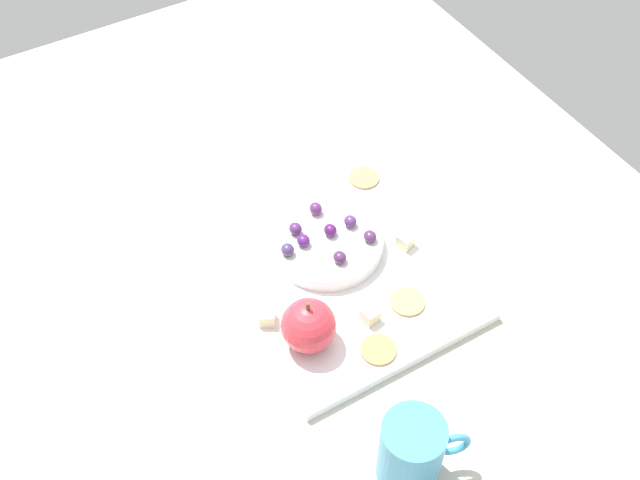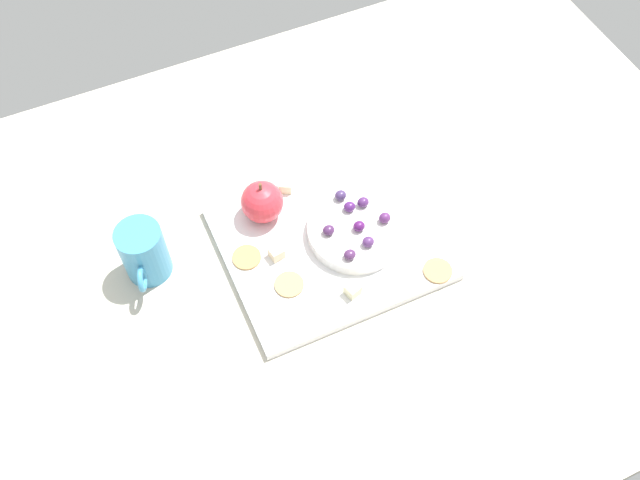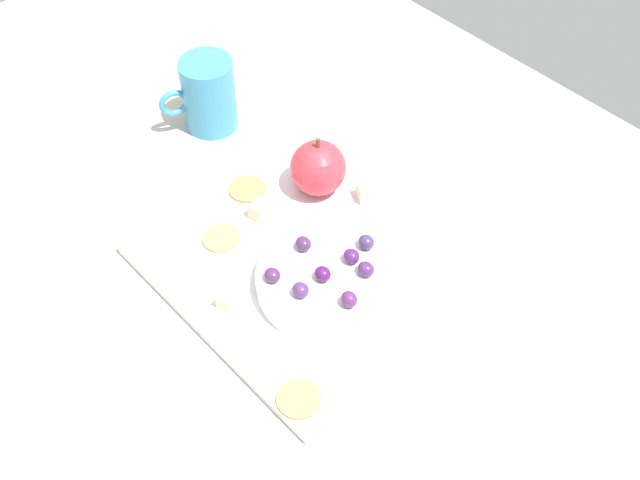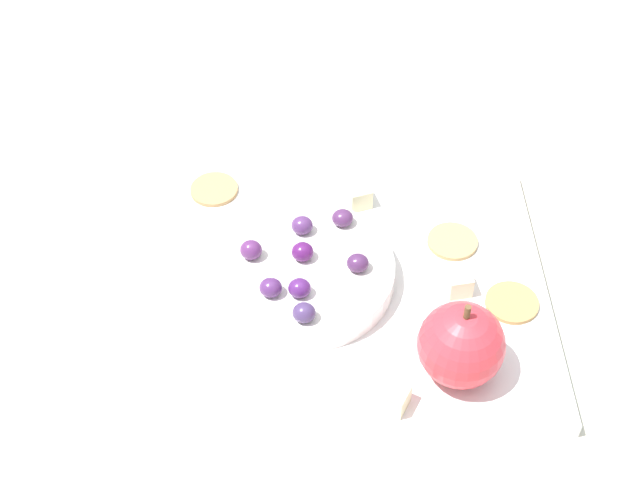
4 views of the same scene
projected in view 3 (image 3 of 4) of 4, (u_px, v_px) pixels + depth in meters
table at (296, 273)px, 92.50cm from camera, size 143.69×98.31×4.11cm
platter at (302, 267)px, 89.51cm from camera, size 32.70×28.55×1.49cm
serving_dish at (326, 281)px, 85.88cm from camera, size 15.31×15.31×2.16cm
apple_whole at (318, 168)px, 94.12cm from camera, size 6.79×6.79×6.79cm
apple_stem at (318, 143)px, 91.10cm from camera, size 0.50×0.50×1.20cm
cheese_cube_0 at (260, 210)px, 92.83cm from camera, size 2.32×2.32×2.02cm
cheese_cube_1 at (229, 300)px, 84.26cm from camera, size 2.53×2.53×2.02cm
cheese_cube_2 at (366, 193)px, 94.76cm from camera, size 2.74×2.74×2.02cm
cracker_0 at (299, 399)px, 77.40cm from camera, size 4.48×4.48×0.40cm
cracker_1 at (221, 238)px, 91.10cm from camera, size 4.48×4.48×0.40cm
cracker_2 at (247, 189)px, 96.26cm from camera, size 4.48×4.48×0.40cm
grape_0 at (323, 274)px, 84.06cm from camera, size 1.88×1.69×1.67cm
grape_1 at (366, 269)px, 84.52cm from camera, size 1.88×1.69×1.62cm
grape_2 at (305, 243)px, 86.99cm from camera, size 1.88×1.69×1.56cm
grape_3 at (272, 275)px, 84.06cm from camera, size 1.88×1.69×1.51cm
grape_4 at (349, 299)px, 81.81cm from camera, size 1.88×1.69×1.76cm
grape_5 at (351, 256)px, 85.70cm from camera, size 1.88×1.69×1.62cm
grape_6 at (366, 242)px, 86.99cm from camera, size 1.88×1.69×1.67cm
grape_7 at (301, 290)px, 82.68cm from camera, size 1.88×1.69×1.63cm
cup at (208, 94)px, 102.98cm from camera, size 7.01×9.96×9.98cm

